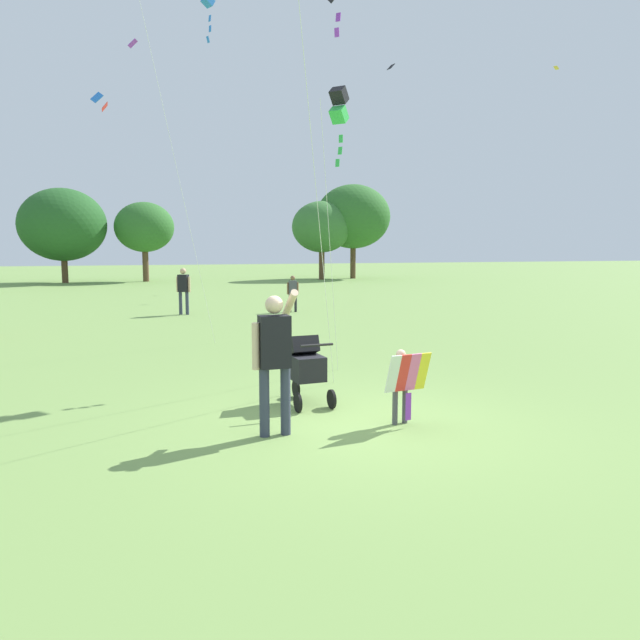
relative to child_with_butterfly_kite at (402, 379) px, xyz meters
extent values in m
plane|color=#75994C|center=(-0.64, 0.18, -0.61)|extent=(120.00, 120.00, 0.00)
cylinder|color=brown|center=(-8.39, 31.92, 0.09)|extent=(0.36, 0.36, 1.41)
ellipsoid|color=#235623|center=(-8.39, 31.92, 2.79)|extent=(4.98, 4.48, 4.23)
cylinder|color=brown|center=(-3.79, 32.02, 0.32)|extent=(0.36, 0.36, 1.87)
ellipsoid|color=#2D6628|center=(-3.79, 32.02, 2.68)|extent=(3.54, 3.18, 3.01)
cylinder|color=brown|center=(7.13, 31.35, 0.30)|extent=(0.36, 0.36, 1.83)
ellipsoid|color=#387033|center=(7.13, 31.35, 2.74)|extent=(3.82, 3.44, 3.25)
cylinder|color=brown|center=(9.42, 31.95, 0.43)|extent=(0.36, 0.36, 2.09)
ellipsoid|color=#2D6628|center=(9.42, 31.95, 3.43)|extent=(4.89, 4.40, 4.16)
cylinder|color=#4C4C51|center=(0.07, 0.05, -0.37)|extent=(0.07, 0.07, 0.49)
cylinder|color=#4C4C51|center=(-0.08, 0.02, -0.37)|extent=(0.07, 0.07, 0.49)
cube|color=orange|center=(-0.01, 0.04, 0.06)|extent=(0.24, 0.17, 0.37)
cylinder|color=beige|center=(0.12, 0.06, 0.04)|extent=(0.05, 0.05, 0.33)
cylinder|color=beige|center=(-0.14, 0.01, 0.04)|extent=(0.05, 0.05, 0.33)
sphere|color=beige|center=(-0.01, 0.04, 0.32)|extent=(0.13, 0.13, 0.13)
cube|color=yellow|center=(0.25, -0.10, 0.11)|extent=(0.18, 0.20, 0.51)
cube|color=pink|center=(0.10, -0.12, 0.11)|extent=(0.18, 0.20, 0.51)
cube|color=red|center=(-0.05, -0.15, 0.11)|extent=(0.18, 0.20, 0.51)
cube|color=white|center=(-0.19, -0.18, 0.11)|extent=(0.18, 0.20, 0.51)
cube|color=purple|center=(0.03, -0.16, -0.33)|extent=(0.08, 0.03, 0.36)
cylinder|color=#33384C|center=(-1.84, -0.05, -0.18)|extent=(0.13, 0.13, 0.86)
cylinder|color=#33384C|center=(-1.57, -0.03, -0.18)|extent=(0.13, 0.13, 0.86)
cube|color=black|center=(-1.70, -0.04, 0.57)|extent=(0.39, 0.25, 0.65)
cylinder|color=beige|center=(-1.94, -0.05, 0.53)|extent=(0.09, 0.09, 0.57)
cylinder|color=beige|center=(-1.47, 0.11, 1.01)|extent=(0.12, 0.53, 0.41)
sphere|color=beige|center=(-1.70, -0.04, 1.03)|extent=(0.22, 0.22, 0.22)
cylinder|color=black|center=(-1.04, 1.76, -0.47)|extent=(0.08, 0.28, 0.28)
cylinder|color=black|center=(-1.20, 0.93, -0.47)|extent=(0.08, 0.28, 0.28)
cylinder|color=black|center=(-0.68, 1.00, -0.47)|extent=(0.08, 0.28, 0.28)
cube|color=black|center=(-0.99, 1.34, -0.05)|extent=(0.52, 0.69, 0.36)
cube|color=black|center=(-1.00, 1.47, 0.25)|extent=(0.47, 0.46, 0.35)
cylinder|color=black|center=(-0.93, 0.89, 0.35)|extent=(0.48, 0.10, 0.04)
cube|color=purple|center=(-0.14, 2.58, 5.35)|extent=(0.08, 0.08, 0.14)
cube|color=purple|center=(-0.15, 2.62, 5.13)|extent=(0.08, 0.07, 0.14)
cylinder|color=silver|center=(-0.82, 1.36, 2.56)|extent=(1.27, 2.51, 6.35)
cube|color=black|center=(0.19, 3.66, 4.40)|extent=(0.41, 0.41, 0.32)
cube|color=green|center=(0.19, 3.66, 4.06)|extent=(0.41, 0.41, 0.32)
cube|color=green|center=(0.24, 3.69, 3.65)|extent=(0.06, 0.06, 0.14)
cube|color=green|center=(0.21, 3.65, 3.43)|extent=(0.08, 0.08, 0.14)
cube|color=green|center=(0.16, 3.63, 3.21)|extent=(0.07, 0.07, 0.14)
cylinder|color=silver|center=(-0.15, 3.04, 1.72)|extent=(0.68, 1.25, 4.66)
cube|color=blue|center=(-1.79, 7.39, 7.14)|extent=(0.34, 0.32, 0.25)
cube|color=blue|center=(-1.76, 7.36, 6.76)|extent=(0.06, 0.08, 0.14)
cube|color=blue|center=(-1.76, 7.36, 6.54)|extent=(0.05, 0.08, 0.14)
cube|color=blue|center=(-1.80, 7.41, 6.32)|extent=(0.08, 0.09, 0.14)
cylinder|color=silver|center=(-2.57, 6.86, 3.26)|extent=(1.56, 1.08, 7.74)
cube|color=purple|center=(-3.68, 16.80, 8.84)|extent=(0.36, 0.37, 0.26)
cube|color=black|center=(9.75, 26.28, 11.40)|extent=(0.41, 0.45, 0.33)
cube|color=blue|center=(-4.97, 16.72, 6.88)|extent=(0.48, 0.27, 0.46)
cube|color=red|center=(-5.53, 28.42, 8.89)|extent=(0.32, 0.53, 0.51)
cube|color=yellow|center=(17.16, 21.88, 10.70)|extent=(0.24, 0.18, 0.26)
cylinder|color=#232328|center=(1.50, 13.43, -0.31)|extent=(0.09, 0.09, 0.62)
cylinder|color=#232328|center=(1.31, 13.45, -0.31)|extent=(0.09, 0.09, 0.62)
cube|color=#4C4C56|center=(1.40, 13.44, 0.23)|extent=(0.29, 0.19, 0.46)
cylinder|color=brown|center=(1.57, 13.42, 0.20)|extent=(0.07, 0.07, 0.41)
cylinder|color=brown|center=(1.24, 13.46, 0.20)|extent=(0.07, 0.07, 0.41)
sphere|color=brown|center=(1.40, 13.44, 0.56)|extent=(0.16, 0.16, 0.16)
cylinder|color=#33384C|center=(-2.37, 13.63, -0.23)|extent=(0.11, 0.11, 0.76)
cylinder|color=#33384C|center=(-2.16, 13.51, -0.23)|extent=(0.11, 0.11, 0.76)
cube|color=black|center=(-2.26, 13.57, 0.43)|extent=(0.39, 0.34, 0.57)
cylinder|color=tan|center=(-2.45, 13.67, 0.39)|extent=(0.08, 0.08, 0.51)
cylinder|color=tan|center=(-2.08, 13.47, 0.39)|extent=(0.08, 0.08, 0.51)
sphere|color=tan|center=(-2.26, 13.57, 0.83)|extent=(0.20, 0.20, 0.20)
camera|label=1|loc=(-3.06, -7.49, 1.79)|focal=35.02mm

